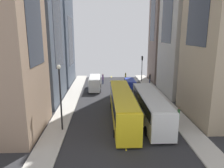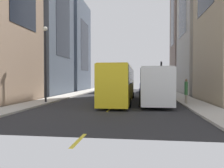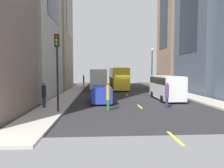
# 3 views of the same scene
# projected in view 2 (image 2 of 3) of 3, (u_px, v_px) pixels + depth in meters

# --- Properties ---
(ground_plane) EXTENTS (41.16, 41.16, 0.00)m
(ground_plane) POSITION_uv_depth(u_px,v_px,m) (122.00, 97.00, 29.37)
(ground_plane) COLOR #28282B
(sidewalk_west) EXTENTS (2.44, 44.00, 0.15)m
(sidewalk_west) POSITION_uv_depth(u_px,v_px,m) (179.00, 97.00, 28.44)
(sidewalk_west) COLOR #B2ADA3
(sidewalk_west) RESTS_ON ground
(sidewalk_east) EXTENTS (2.44, 44.00, 0.15)m
(sidewalk_east) POSITION_uv_depth(u_px,v_px,m) (69.00, 95.00, 30.29)
(sidewalk_east) COLOR #B2ADA3
(sidewalk_east) RESTS_ON ground
(lane_stripe_0) EXTENTS (0.16, 2.00, 0.01)m
(lane_stripe_0) POSITION_uv_depth(u_px,v_px,m) (129.00, 89.00, 50.19)
(lane_stripe_0) COLOR yellow
(lane_stripe_0) RESTS_ON ground
(lane_stripe_1) EXTENTS (0.16, 2.00, 0.01)m
(lane_stripe_1) POSITION_uv_depth(u_px,v_px,m) (127.00, 91.00, 41.86)
(lane_stripe_1) COLOR yellow
(lane_stripe_1) RESTS_ON ground
(lane_stripe_2) EXTENTS (0.16, 2.00, 0.01)m
(lane_stripe_2) POSITION_uv_depth(u_px,v_px,m) (124.00, 94.00, 33.53)
(lane_stripe_2) COLOR yellow
(lane_stripe_2) RESTS_ON ground
(lane_stripe_3) EXTENTS (0.16, 2.00, 0.01)m
(lane_stripe_3) POSITION_uv_depth(u_px,v_px,m) (119.00, 99.00, 25.20)
(lane_stripe_3) COLOR yellow
(lane_stripe_3) RESTS_ON ground
(lane_stripe_4) EXTENTS (0.16, 2.00, 0.01)m
(lane_stripe_4) POSITION_uv_depth(u_px,v_px,m) (109.00, 110.00, 16.87)
(lane_stripe_4) COLOR yellow
(lane_stripe_4) RESTS_ON ground
(lane_stripe_5) EXTENTS (0.16, 2.00, 0.01)m
(lane_stripe_5) POSITION_uv_depth(u_px,v_px,m) (79.00, 140.00, 8.54)
(lane_stripe_5) COLOR yellow
(lane_stripe_5) RESTS_ON ground
(building_east_0) EXTENTS (6.22, 10.95, 17.93)m
(building_east_0) POSITION_uv_depth(u_px,v_px,m) (70.00, 47.00, 45.11)
(building_east_0) COLOR #4C5666
(building_east_0) RESTS_ON ground
(building_east_1) EXTENTS (7.82, 10.28, 24.78)m
(building_east_1) POSITION_uv_depth(u_px,v_px,m) (38.00, 11.00, 32.59)
(building_east_1) COLOR #4C5666
(building_east_1) RESTS_ON ground
(city_bus_white) EXTENTS (2.80, 12.55, 3.35)m
(city_bus_white) POSITION_uv_depth(u_px,v_px,m) (153.00, 82.00, 22.26)
(city_bus_white) COLOR silver
(city_bus_white) RESTS_ON ground
(streetcar_yellow) EXTENTS (2.70, 14.11, 3.59)m
(streetcar_yellow) POSITION_uv_depth(u_px,v_px,m) (120.00, 81.00, 22.92)
(streetcar_yellow) COLOR yellow
(streetcar_yellow) RESTS_ON ground
(delivery_van_white) EXTENTS (2.25, 6.20, 2.58)m
(delivery_van_white) POSITION_uv_depth(u_px,v_px,m) (105.00, 84.00, 38.27)
(delivery_van_white) COLOR white
(delivery_van_white) RESTS_ON ground
(car_blue_0) EXTENTS (2.08, 4.72, 1.58)m
(car_blue_0) POSITION_uv_depth(u_px,v_px,m) (145.00, 87.00, 38.85)
(car_blue_0) COLOR #2338AD
(car_blue_0) RESTS_ON ground
(pedestrian_crossing_near) EXTENTS (0.34, 0.34, 2.02)m
(pedestrian_crossing_near) POSITION_uv_depth(u_px,v_px,m) (170.00, 85.00, 41.57)
(pedestrian_crossing_near) COLOR navy
(pedestrian_crossing_near) RESTS_ON ground
(pedestrian_walking_far) EXTENTS (0.30, 0.30, 2.26)m
(pedestrian_walking_far) POSITION_uv_depth(u_px,v_px,m) (142.00, 85.00, 43.09)
(pedestrian_walking_far) COLOR #336B38
(pedestrian_walking_far) RESTS_ON ground
(pedestrian_crossing_mid) EXTENTS (0.29, 0.29, 2.21)m
(pedestrian_crossing_mid) POSITION_uv_depth(u_px,v_px,m) (186.00, 90.00, 20.01)
(pedestrian_crossing_mid) COLOR gray
(pedestrian_crossing_mid) RESTS_ON ground
(pedestrian_waiting_curb) EXTENTS (0.31, 0.31, 2.17)m
(pedestrian_waiting_curb) POSITION_uv_depth(u_px,v_px,m) (117.00, 85.00, 42.99)
(pedestrian_waiting_curb) COLOR navy
(pedestrian_waiting_curb) RESTS_ON ground
(traffic_light_near_corner) EXTENTS (0.32, 0.44, 5.59)m
(traffic_light_near_corner) POSITION_uv_depth(u_px,v_px,m) (161.00, 70.00, 43.46)
(traffic_light_near_corner) COLOR black
(traffic_light_near_corner) RESTS_ON ground
(streetlamp_near) EXTENTS (0.44, 0.44, 7.23)m
(streetlamp_near) POSITION_uv_depth(u_px,v_px,m) (45.00, 56.00, 21.08)
(streetlamp_near) COLOR black
(streetlamp_near) RESTS_ON ground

